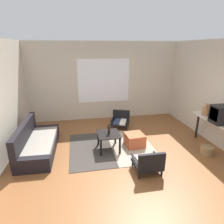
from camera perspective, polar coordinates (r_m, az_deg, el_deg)
name	(u,v)px	position (r m, az deg, el deg)	size (l,w,h in m)	color
ground_plane	(124,162)	(4.63, 3.46, -14.31)	(7.80, 7.80, 0.00)	brown
far_wall_with_window	(104,81)	(7.00, -2.46, 8.92)	(5.60, 0.13, 2.70)	beige
area_rug	(111,147)	(5.22, -0.18, -10.18)	(2.15, 1.90, 0.01)	#38332D
couch	(36,143)	(5.27, -21.16, -8.53)	(0.83, 1.94, 0.75)	black
coffee_table	(109,137)	(4.97, -1.01, -7.20)	(0.54, 0.63, 0.44)	black
armchair_by_window	(121,120)	(6.40, 2.50, -2.33)	(0.71, 0.70, 0.52)	black
armchair_striped_foreground	(148,163)	(4.22, 10.52, -14.29)	(0.56, 0.54, 0.54)	black
ottoman_orange	(135,140)	(5.25, 6.59, -8.10)	(0.47, 0.47, 0.34)	#BC5633
console_shelf	(216,124)	(5.47, 28.09, -3.21)	(0.37, 1.55, 0.78)	beige
crt_television	(222,114)	(5.27, 29.49, -0.62)	(0.48, 0.36, 0.43)	black
clay_vase	(206,111)	(5.73, 25.77, 0.31)	(0.21, 0.21, 0.31)	#A87047
glass_bottle	(109,130)	(4.88, -0.92, -5.19)	(0.06, 0.06, 0.27)	black
wicker_basket	(207,150)	(5.40, 25.89, -10.03)	(0.31, 0.31, 0.20)	olive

